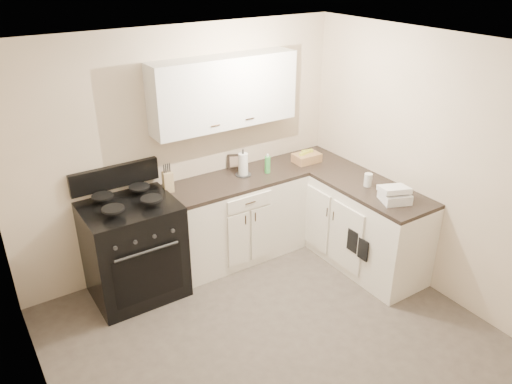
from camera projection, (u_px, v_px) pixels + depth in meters
floor at (283, 349)px, 4.32m from camera, size 3.60×3.60×0.00m
ceiling at (292, 56)px, 3.22m from camera, size 3.60×3.60×0.00m
wall_back at (183, 151)px, 5.12m from camera, size 3.60×0.00×3.60m
wall_right at (442, 172)px, 4.65m from camera, size 0.00×3.60×3.60m
wall_left at (36, 308)px, 2.89m from camera, size 0.00×3.60×3.60m
wall_front at (506, 378)px, 2.42m from camera, size 3.60×0.00×3.60m
base_cabinets_back at (235, 220)px, 5.46m from camera, size 1.55×0.60×0.90m
base_cabinets_right at (349, 218)px, 5.50m from camera, size 0.60×1.90×0.90m
countertop_back at (234, 181)px, 5.25m from camera, size 1.55×0.60×0.04m
countertop_right at (352, 179)px, 5.29m from camera, size 0.60×1.90×0.04m
upper_cabinets at (224, 92)px, 4.96m from camera, size 1.55×0.30×0.70m
stove at (134, 252)px, 4.86m from camera, size 0.86×0.74×1.04m
knife_block at (168, 182)px, 4.94m from camera, size 0.10×0.09×0.21m
paper_towel at (243, 164)px, 5.29m from camera, size 0.11×0.11×0.25m
soap_bottle at (268, 165)px, 5.36m from camera, size 0.08×0.08×0.18m
picture_frame at (234, 162)px, 5.46m from camera, size 0.14×0.09×0.17m
wicker_basket at (307, 158)px, 5.65m from camera, size 0.30×0.21×0.10m
countertop_grill at (395, 197)px, 4.77m from camera, size 0.33×0.32×0.09m
glass_jar at (368, 180)px, 5.07m from camera, size 0.11×0.11×0.13m
oven_mitt_near at (363, 250)px, 4.92m from camera, size 0.02×0.13×0.22m
oven_mitt_far at (353, 241)px, 5.02m from camera, size 0.02×0.14×0.24m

